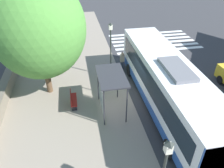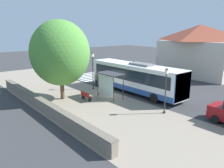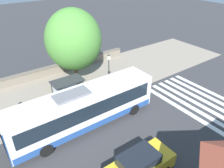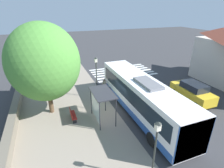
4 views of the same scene
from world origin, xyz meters
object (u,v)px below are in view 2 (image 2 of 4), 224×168
(street_lamp_near, at_px, (93,68))
(bench, at_px, (86,96))
(street_lamp_far, at_px, (166,87))
(shade_tree, at_px, (60,53))
(pedestrian, at_px, (96,79))
(bus_shelter, at_px, (109,78))
(parked_car_far_lane, at_px, (166,77))
(bus, at_px, (135,77))

(street_lamp_near, bearing_deg, bench, -135.12)
(bench, xyz_separation_m, street_lamp_far, (3.11, -7.34, 1.87))
(shade_tree, bearing_deg, pedestrian, 19.96)
(bench, height_order, street_lamp_far, street_lamp_far)
(bus_shelter, distance_m, parked_car_far_lane, 9.88)
(shade_tree, bearing_deg, street_lamp_far, -63.04)
(bus, xyz_separation_m, pedestrian, (-1.58, 5.28, -0.84))
(bus_shelter, xyz_separation_m, street_lamp_near, (0.85, 4.05, 0.46))
(pedestrian, distance_m, street_lamp_near, 2.22)
(bench, bearing_deg, pedestrian, 43.62)
(bus_shelter, bearing_deg, bench, 156.94)
(street_lamp_near, xyz_separation_m, shade_tree, (-4.70, -1.17, 2.11))
(bus_shelter, height_order, bench, bus_shelter)
(street_lamp_near, bearing_deg, bus, -57.88)
(bench, height_order, shade_tree, shade_tree)
(street_lamp_far, bearing_deg, bus, 66.05)
(street_lamp_near, distance_m, shade_tree, 5.29)
(bus_shelter, xyz_separation_m, bench, (-2.25, 0.96, -1.69))
(street_lamp_near, xyz_separation_m, parked_car_far_lane, (8.96, -4.00, -1.68))
(bench, relative_size, parked_car_far_lane, 0.32)
(bus, relative_size, pedestrian, 7.42)
(bus, relative_size, parked_car_far_lane, 2.63)
(street_lamp_near, relative_size, shade_tree, 0.56)
(bus, distance_m, parked_car_far_lane, 6.31)
(street_lamp_near, bearing_deg, shade_tree, -166.02)
(parked_car_far_lane, bearing_deg, bus, -176.95)
(pedestrian, bearing_deg, bench, -136.38)
(bus_shelter, xyz_separation_m, street_lamp_far, (0.85, -6.39, 0.18))
(pedestrian, xyz_separation_m, bench, (-4.24, -4.04, -0.49))
(bus, bearing_deg, bus_shelter, 175.46)
(shade_tree, bearing_deg, bench, -50.07)
(street_lamp_far, relative_size, shade_tree, 0.49)
(bench, distance_m, street_lamp_near, 4.87)
(parked_car_far_lane, bearing_deg, pedestrian, 147.68)
(pedestrian, height_order, shade_tree, shade_tree)
(bus, distance_m, bench, 6.10)
(street_lamp_near, bearing_deg, street_lamp_far, -89.97)
(bus, relative_size, bus_shelter, 4.30)
(bench, bearing_deg, bus_shelter, -23.06)
(shade_tree, xyz_separation_m, parked_car_far_lane, (13.66, -2.83, -3.79))
(bus_shelter, height_order, shade_tree, shade_tree)
(parked_car_far_lane, bearing_deg, street_lamp_far, -144.28)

